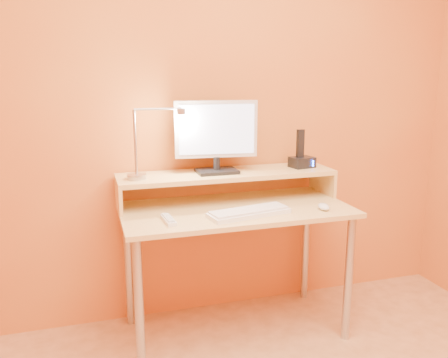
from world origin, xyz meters
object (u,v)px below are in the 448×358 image
object	(u,v)px
keyboard	(249,213)
mouse	(324,207)
monitor_panel	(216,129)
lamp_base	(137,177)
phone_dock	(302,162)
remote_control	(168,220)

from	to	relation	value
keyboard	mouse	xyz separation A→B (m)	(0.40, -0.02, 0.01)
keyboard	monitor_panel	bearing A→B (deg)	93.63
lamp_base	monitor_panel	bearing A→B (deg)	5.23
phone_dock	remote_control	distance (m)	0.90
monitor_panel	lamp_base	xyz separation A→B (m)	(-0.44, -0.04, -0.23)
monitor_panel	remote_control	world-z (taller)	monitor_panel
monitor_panel	mouse	distance (m)	0.70
mouse	remote_control	size ratio (longest dim) A/B	0.60
phone_dock	mouse	distance (m)	0.37
phone_dock	remote_control	world-z (taller)	phone_dock
monitor_panel	phone_dock	bearing A→B (deg)	5.51
lamp_base	phone_dock	distance (m)	0.95
mouse	remote_control	xyz separation A→B (m)	(-0.81, 0.04, -0.01)
phone_dock	keyboard	size ratio (longest dim) A/B	0.31
monitor_panel	mouse	bearing A→B (deg)	-28.13
lamp_base	keyboard	distance (m)	0.61
keyboard	mouse	size ratio (longest dim) A/B	4.41
monitor_panel	remote_control	xyz separation A→B (m)	(-0.32, -0.30, -0.39)
lamp_base	keyboard	size ratio (longest dim) A/B	0.24
lamp_base	keyboard	world-z (taller)	lamp_base
keyboard	mouse	distance (m)	0.40
monitor_panel	remote_control	bearing A→B (deg)	-130.59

